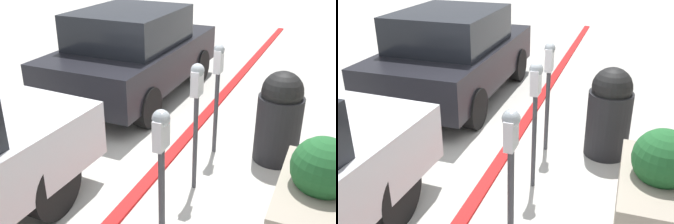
% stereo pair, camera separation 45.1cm
% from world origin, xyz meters
% --- Properties ---
extents(ground_plane, '(40.00, 40.00, 0.00)m').
position_xyz_m(ground_plane, '(0.00, 0.00, 0.00)').
color(ground_plane, '#ADAAA3').
extents(curb_strip, '(19.00, 0.16, 0.04)m').
position_xyz_m(curb_strip, '(0.00, 0.08, 0.02)').
color(curb_strip, red).
rests_on(curb_strip, ground_plane).
extents(parking_meter_nearest, '(0.20, 0.17, 1.41)m').
position_xyz_m(parking_meter_nearest, '(-0.92, -0.48, 1.02)').
color(parking_meter_nearest, '#38383D').
rests_on(parking_meter_nearest, ground_plane).
extents(parking_meter_second, '(0.18, 0.15, 1.56)m').
position_xyz_m(parking_meter_second, '(0.02, -0.47, 1.16)').
color(parking_meter_second, '#38383D').
rests_on(parking_meter_second, ground_plane).
extents(parking_meter_middle, '(0.17, 0.14, 1.55)m').
position_xyz_m(parking_meter_middle, '(0.95, -0.42, 1.11)').
color(parking_meter_middle, '#38383D').
rests_on(parking_meter_middle, ground_plane).
extents(planter_box, '(1.46, 0.80, 1.04)m').
position_xyz_m(planter_box, '(-0.15, -1.87, 0.40)').
color(planter_box, gray).
rests_on(planter_box, ground_plane).
extents(parked_car_middle, '(3.86, 1.91, 1.63)m').
position_xyz_m(parked_car_middle, '(2.44, 1.65, 0.83)').
color(parked_car_middle, black).
rests_on(parked_car_middle, ground_plane).
extents(trash_bin, '(0.59, 0.59, 1.26)m').
position_xyz_m(trash_bin, '(1.09, -1.24, 0.63)').
color(trash_bin, black).
rests_on(trash_bin, ground_plane).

